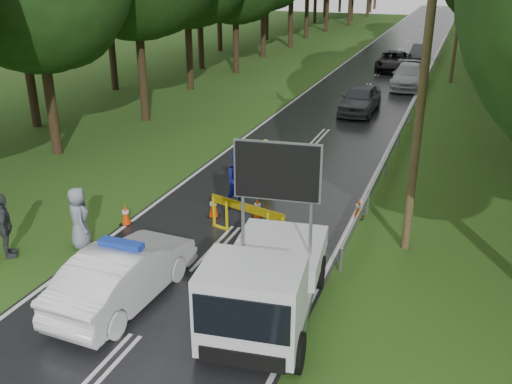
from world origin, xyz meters
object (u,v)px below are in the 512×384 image
at_px(civilian, 239,181).
at_px(queue_car_first, 360,99).
at_px(barrier, 247,212).
at_px(queue_car_fourth, 420,52).
at_px(queue_car_second, 409,76).
at_px(queue_car_third, 393,61).
at_px(police_sedan, 124,274).
at_px(work_truck, 264,284).
at_px(officer, 265,164).

height_order(civilian, queue_car_first, civilian).
bearing_deg(queue_car_first, barrier, -90.08).
relative_size(barrier, queue_car_fourth, 0.68).
height_order(barrier, queue_car_second, queue_car_second).
bearing_deg(queue_car_third, police_sedan, -94.46).
bearing_deg(queue_car_first, queue_car_third, 91.27).
bearing_deg(work_truck, barrier, 109.33).
distance_m(work_truck, officer, 8.53).
bearing_deg(queue_car_third, queue_car_second, -74.80).
relative_size(officer, queue_car_third, 0.37).
height_order(officer, queue_car_third, officer).
xyz_separation_m(barrier, queue_car_third, (0.23, 30.26, -0.14)).
distance_m(police_sedan, civilian, 6.34).
distance_m(police_sedan, work_truck, 3.59).
bearing_deg(queue_car_second, civilian, -100.68).
relative_size(police_sedan, queue_car_first, 1.03).
height_order(queue_car_first, queue_car_third, queue_car_first).
distance_m(barrier, queue_car_third, 30.26).
distance_m(queue_car_third, queue_car_fourth, 6.17).
height_order(work_truck, queue_car_fourth, work_truck).
bearing_deg(police_sedan, queue_car_third, -90.42).
xyz_separation_m(police_sedan, queue_car_third, (1.78, 34.57, -0.05)).
xyz_separation_m(work_truck, queue_car_second, (0.02, 28.30, -0.33)).
distance_m(barrier, queue_car_first, 16.47).
xyz_separation_m(queue_car_first, queue_car_fourth, (1.36, 19.79, -0.13)).
height_order(work_truck, queue_car_third, work_truck).
bearing_deg(police_sedan, queue_car_second, -94.62).
bearing_deg(civilian, queue_car_second, 45.57).
height_order(work_truck, civilian, work_truck).
bearing_deg(civilian, work_truck, -99.60).
height_order(barrier, officer, officer).
relative_size(civilian, queue_car_fourth, 0.52).
height_order(barrier, queue_car_fourth, queue_car_fourth).
height_order(police_sedan, queue_car_fourth, police_sedan).
xyz_separation_m(barrier, queue_car_fourth, (1.66, 36.26, -0.21)).
xyz_separation_m(police_sedan, work_truck, (3.56, 0.27, 0.33)).
bearing_deg(queue_car_third, barrier, -91.93).
xyz_separation_m(officer, queue_car_fourth, (2.50, 32.26, -0.32)).
height_order(police_sedan, barrier, police_sedan).
bearing_deg(officer, queue_car_second, -127.07).
distance_m(work_truck, queue_car_third, 34.35).
bearing_deg(work_truck, queue_car_second, 82.94).
bearing_deg(queue_car_fourth, police_sedan, -91.62).
bearing_deg(queue_car_second, work_truck, -92.82).
distance_m(police_sedan, queue_car_third, 34.62).
distance_m(civilian, queue_car_first, 14.53).
xyz_separation_m(civilian, queue_car_fourth, (2.72, 34.26, -0.36)).
bearing_deg(police_sedan, queue_car_first, -92.58).
xyz_separation_m(officer, queue_car_first, (1.15, 12.46, -0.19)).
distance_m(queue_car_first, queue_car_fourth, 19.84).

